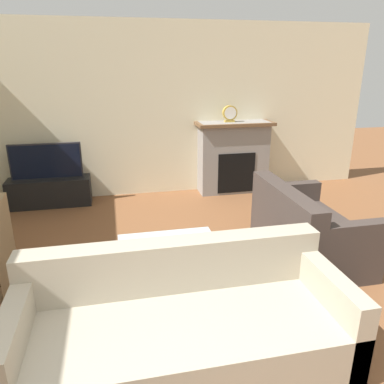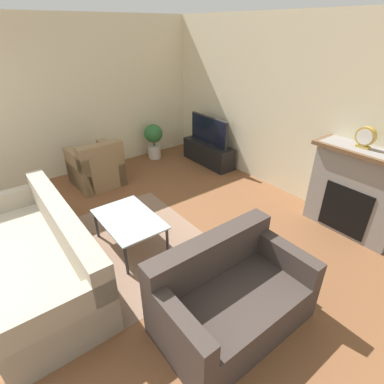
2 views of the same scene
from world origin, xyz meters
TOP-DOWN VIEW (x-y plane):
  - wall_back at (0.00, 4.88)m, footprint 8.02×0.06m
  - wall_left at (-2.54, 2.43)m, footprint 0.06×7.85m
  - area_rug at (0.16, 2.07)m, footprint 2.15×1.83m
  - fireplace at (1.65, 4.65)m, footprint 1.25×0.45m
  - tv_stand at (-1.28, 4.58)m, footprint 1.21×0.37m
  - tv at (-1.28, 4.58)m, footprint 1.02×0.06m
  - couch_sectional at (0.10, 1.03)m, footprint 2.28×0.95m
  - couch_loveseat at (1.74, 2.30)m, footprint 0.86×1.40m
  - armchair_by_window at (-1.75, 2.42)m, footprint 0.84×0.79m
  - coffee_table at (0.16, 2.08)m, footprint 0.95×0.63m
  - potted_plant at (-2.19, 3.85)m, footprint 0.38×0.38m
  - mantel_clock at (1.57, 4.65)m, footprint 0.23×0.07m

SIDE VIEW (x-z plane):
  - area_rug at x=0.16m, z-range 0.00..0.00m
  - tv_stand at x=-1.28m, z-range 0.00..0.43m
  - couch_sectional at x=0.10m, z-range -0.12..0.70m
  - couch_loveseat at x=1.74m, z-range -0.12..0.70m
  - armchair_by_window at x=-1.75m, z-range -0.11..0.71m
  - coffee_table at x=0.16m, z-range 0.17..0.59m
  - potted_plant at x=-2.19m, z-range 0.07..0.80m
  - fireplace at x=1.65m, z-range 0.03..1.20m
  - tv at x=-1.28m, z-range 0.43..0.96m
  - mantel_clock at x=1.57m, z-range 1.18..1.44m
  - wall_back at x=0.00m, z-range 0.00..2.70m
  - wall_left at x=-2.54m, z-range 0.00..2.70m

